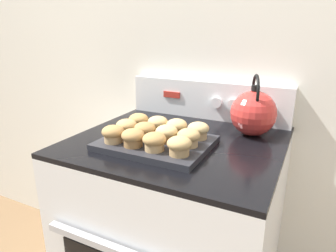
% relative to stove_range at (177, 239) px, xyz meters
% --- Properties ---
extents(wall_back, '(8.00, 0.05, 2.40)m').
position_rel_stove_range_xyz_m(wall_back, '(0.00, 0.37, 0.75)').
color(wall_back, silver).
rests_on(wall_back, ground_plane).
extents(stove_range, '(0.76, 0.72, 0.90)m').
position_rel_stove_range_xyz_m(stove_range, '(0.00, 0.00, 0.00)').
color(stove_range, white).
rests_on(stove_range, ground_plane).
extents(control_panel, '(0.74, 0.07, 0.17)m').
position_rel_stove_range_xyz_m(control_panel, '(0.00, 0.32, 0.53)').
color(control_panel, white).
rests_on(control_panel, stove_range).
extents(muffin_pan, '(0.37, 0.29, 0.02)m').
position_rel_stove_range_xyz_m(muffin_pan, '(-0.04, -0.10, 0.46)').
color(muffin_pan, '#28282D').
rests_on(muffin_pan, stove_range).
extents(muffin_r0_c0, '(0.08, 0.08, 0.06)m').
position_rel_stove_range_xyz_m(muffin_r0_c0, '(-0.16, -0.18, 0.50)').
color(muffin_r0_c0, tan).
rests_on(muffin_r0_c0, muffin_pan).
extents(muffin_r0_c1, '(0.08, 0.08, 0.06)m').
position_rel_stove_range_xyz_m(muffin_r0_c1, '(-0.08, -0.18, 0.50)').
color(muffin_r0_c1, olive).
rests_on(muffin_r0_c1, muffin_pan).
extents(muffin_r0_c2, '(0.08, 0.08, 0.06)m').
position_rel_stove_range_xyz_m(muffin_r0_c2, '(0.00, -0.18, 0.50)').
color(muffin_r0_c2, tan).
rests_on(muffin_r0_c2, muffin_pan).
extents(muffin_r0_c3, '(0.08, 0.08, 0.06)m').
position_rel_stove_range_xyz_m(muffin_r0_c3, '(0.09, -0.18, 0.50)').
color(muffin_r0_c3, tan).
rests_on(muffin_r0_c3, muffin_pan).
extents(muffin_r1_c0, '(0.08, 0.08, 0.06)m').
position_rel_stove_range_xyz_m(muffin_r1_c0, '(-0.16, -0.10, 0.50)').
color(muffin_r1_c0, tan).
rests_on(muffin_r1_c0, muffin_pan).
extents(muffin_r1_c1, '(0.08, 0.08, 0.06)m').
position_rel_stove_range_xyz_m(muffin_r1_c1, '(-0.08, -0.10, 0.50)').
color(muffin_r1_c1, olive).
rests_on(muffin_r1_c1, muffin_pan).
extents(muffin_r1_c2, '(0.08, 0.08, 0.06)m').
position_rel_stove_range_xyz_m(muffin_r1_c2, '(0.00, -0.09, 0.50)').
color(muffin_r1_c2, olive).
rests_on(muffin_r1_c2, muffin_pan).
extents(muffin_r1_c3, '(0.08, 0.08, 0.06)m').
position_rel_stove_range_xyz_m(muffin_r1_c3, '(0.08, -0.10, 0.50)').
color(muffin_r1_c3, tan).
rests_on(muffin_r1_c3, muffin_pan).
extents(muffin_r2_c0, '(0.08, 0.08, 0.06)m').
position_rel_stove_range_xyz_m(muffin_r2_c0, '(-0.16, -0.01, 0.50)').
color(muffin_r2_c0, tan).
rests_on(muffin_r2_c0, muffin_pan).
extents(muffin_r2_c1, '(0.08, 0.08, 0.06)m').
position_rel_stove_range_xyz_m(muffin_r2_c1, '(-0.08, -0.01, 0.50)').
color(muffin_r2_c1, tan).
rests_on(muffin_r2_c1, muffin_pan).
extents(muffin_r2_c2, '(0.08, 0.08, 0.06)m').
position_rel_stove_range_xyz_m(muffin_r2_c2, '(0.00, -0.01, 0.50)').
color(muffin_r2_c2, tan).
rests_on(muffin_r2_c2, muffin_pan).
extents(muffin_r2_c3, '(0.08, 0.08, 0.06)m').
position_rel_stove_range_xyz_m(muffin_r2_c3, '(0.09, -0.01, 0.50)').
color(muffin_r2_c3, tan).
rests_on(muffin_r2_c3, muffin_pan).
extents(tea_kettle, '(0.17, 0.21, 0.24)m').
position_rel_stove_range_xyz_m(tea_kettle, '(0.24, 0.17, 0.54)').
color(tea_kettle, red).
rests_on(tea_kettle, stove_range).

